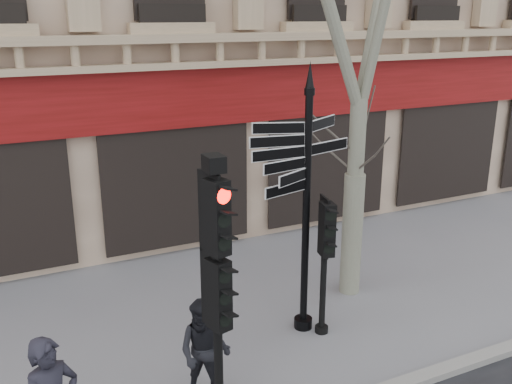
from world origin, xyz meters
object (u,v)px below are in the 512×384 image
fingerpost (308,157)px  traffic_signal_main (216,265)px  traffic_signal_secondary (325,244)px  pedestrian_b (205,352)px

fingerpost → traffic_signal_main: 2.96m
traffic_signal_main → traffic_signal_secondary: traffic_signal_main is taller
fingerpost → traffic_signal_secondary: (0.21, -0.28, -1.44)m
fingerpost → traffic_signal_secondary: size_ratio=1.93×
traffic_signal_main → pedestrian_b: 1.69m
pedestrian_b → fingerpost: bearing=65.3°
traffic_signal_secondary → pedestrian_b: (-2.48, -0.86, -0.88)m
traffic_signal_main → pedestrian_b: size_ratio=2.37×
pedestrian_b → traffic_signal_main: bearing=-53.8°
fingerpost → pedestrian_b: size_ratio=2.91×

